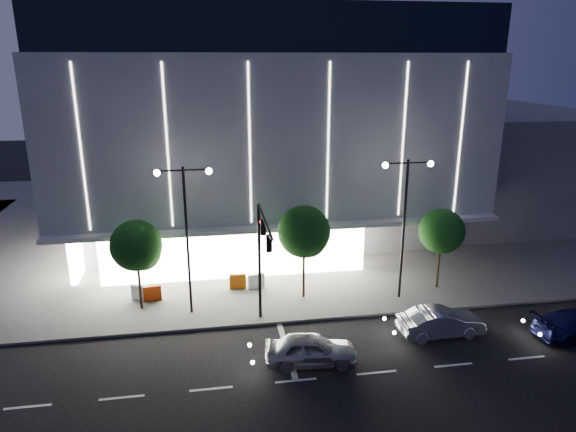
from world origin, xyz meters
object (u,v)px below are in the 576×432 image
(tree_right, at_px, (442,234))
(street_lamp_east, at_px, (405,209))
(barrier_c, at_px, (238,281))
(barrier_d, at_px, (256,281))
(street_lamp_west, at_px, (186,220))
(barrier_a, at_px, (152,293))
(tree_left, at_px, (137,248))
(car_lead, at_px, (311,349))
(traffic_mast, at_px, (262,247))
(tree_mid, at_px, (304,234))
(car_second, at_px, (441,322))
(barrier_b, at_px, (140,292))

(tree_right, bearing_deg, street_lamp_east, -161.37)
(barrier_c, xyz_separation_m, barrier_d, (1.21, -0.16, 0.00))
(street_lamp_west, distance_m, barrier_a, 6.14)
(tree_left, distance_m, barrier_c, 7.08)
(barrier_d, bearing_deg, barrier_a, 172.70)
(tree_left, relative_size, car_lead, 1.25)
(traffic_mast, distance_m, car_lead, 5.86)
(barrier_a, bearing_deg, tree_left, -128.50)
(tree_left, height_order, tree_right, tree_left)
(street_lamp_east, bearing_deg, tree_left, 176.35)
(tree_left, xyz_separation_m, tree_mid, (10.00, 0.00, 0.30))
(barrier_a, bearing_deg, street_lamp_east, -14.19)
(barrier_d, bearing_deg, tree_mid, -45.27)
(tree_mid, relative_size, tree_right, 1.12)
(car_lead, bearing_deg, barrier_d, 18.07)
(traffic_mast, height_order, barrier_d, traffic_mast)
(car_second, distance_m, barrier_c, 13.04)
(car_lead, bearing_deg, street_lamp_east, -42.16)
(street_lamp_west, distance_m, street_lamp_east, 13.00)
(street_lamp_west, xyz_separation_m, tree_mid, (7.03, 1.02, -1.62))
(car_lead, xyz_separation_m, barrier_a, (-8.42, 8.10, -0.13))
(car_lead, distance_m, car_second, 7.78)
(barrier_b, bearing_deg, street_lamp_east, 11.89)
(traffic_mast, height_order, car_second, traffic_mast)
(car_second, xyz_separation_m, barrier_d, (-9.45, 7.35, -0.13))
(tree_left, xyz_separation_m, barrier_b, (-0.23, 1.20, -3.38))
(street_lamp_east, distance_m, car_second, 6.96)
(tree_right, bearing_deg, tree_left, 180.00)
(traffic_mast, xyz_separation_m, street_lamp_west, (-4.00, 2.66, 0.93))
(tree_left, bearing_deg, barrier_a, 58.56)
(barrier_d, bearing_deg, tree_left, 179.23)
(street_lamp_east, height_order, car_second, street_lamp_east)
(street_lamp_west, height_order, tree_mid, street_lamp_west)
(car_lead, height_order, barrier_d, car_lead)
(barrier_b, relative_size, barrier_d, 1.00)
(tree_mid, bearing_deg, barrier_c, 155.30)
(street_lamp_east, height_order, barrier_a, street_lamp_east)
(tree_left, bearing_deg, barrier_d, 13.51)
(barrier_a, bearing_deg, car_lead, -50.95)
(barrier_b, bearing_deg, car_second, -2.41)
(tree_right, bearing_deg, barrier_a, 177.18)
(traffic_mast, bearing_deg, tree_left, 152.16)
(tree_mid, bearing_deg, street_lamp_west, -171.74)
(barrier_c, bearing_deg, tree_mid, -22.54)
(tree_mid, bearing_deg, tree_left, -180.00)
(tree_mid, bearing_deg, barrier_a, 174.50)
(tree_mid, relative_size, barrier_c, 5.59)
(street_lamp_east, relative_size, barrier_b, 8.18)
(street_lamp_east, relative_size, barrier_c, 8.18)
(car_second, relative_size, barrier_d, 4.28)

